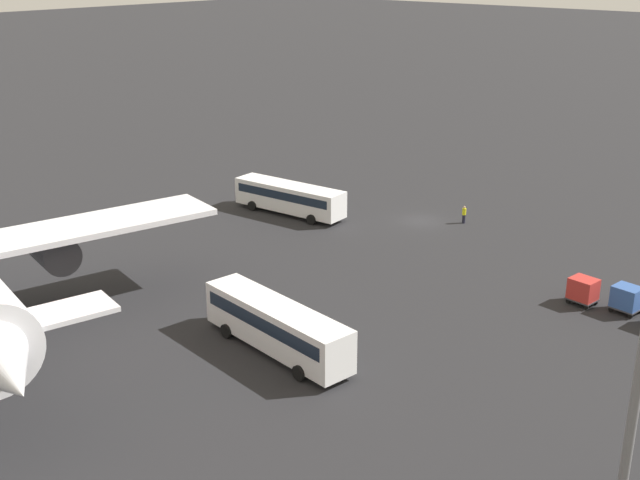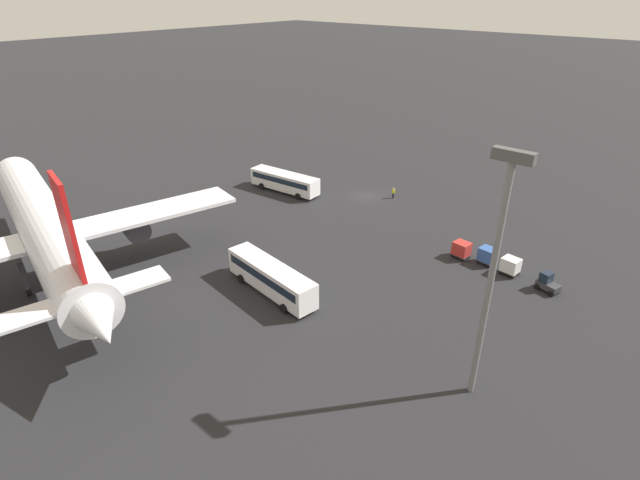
{
  "view_description": "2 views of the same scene",
  "coord_description": "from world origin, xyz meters",
  "px_view_note": "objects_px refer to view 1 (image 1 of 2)",
  "views": [
    {
      "loc": [
        -42.21,
        62.87,
        25.14
      ],
      "look_at": [
        -3.57,
        19.15,
        4.04
      ],
      "focal_mm": 45.0,
      "sensor_mm": 36.0,
      "label": 1
    },
    {
      "loc": [
        -42.57,
        60.14,
        30.08
      ],
      "look_at": [
        -9.86,
        22.59,
        4.37
      ],
      "focal_mm": 28.0,
      "sensor_mm": 36.0,
      "label": 2
    }
  ],
  "objects_px": {
    "worker_person": "(464,215)",
    "cargo_cart_blue": "(627,298)",
    "shuttle_bus_far": "(277,324)",
    "shuttle_bus_near": "(290,196)",
    "cargo_cart_red": "(583,289)"
  },
  "relations": [
    {
      "from": "cargo_cart_red",
      "to": "shuttle_bus_far",
      "type": "bearing_deg",
      "value": 60.01
    },
    {
      "from": "worker_person",
      "to": "cargo_cart_red",
      "type": "relative_size",
      "value": 0.8
    },
    {
      "from": "shuttle_bus_near",
      "to": "shuttle_bus_far",
      "type": "relative_size",
      "value": 0.97
    },
    {
      "from": "worker_person",
      "to": "cargo_cart_red",
      "type": "bearing_deg",
      "value": 148.04
    },
    {
      "from": "worker_person",
      "to": "cargo_cart_blue",
      "type": "xyz_separation_m",
      "value": [
        -19.99,
        9.91,
        0.32
      ]
    },
    {
      "from": "shuttle_bus_far",
      "to": "worker_person",
      "type": "relative_size",
      "value": 7.32
    },
    {
      "from": "shuttle_bus_near",
      "to": "worker_person",
      "type": "relative_size",
      "value": 7.12
    },
    {
      "from": "shuttle_bus_near",
      "to": "shuttle_bus_far",
      "type": "distance_m",
      "value": 29.67
    },
    {
      "from": "shuttle_bus_near",
      "to": "shuttle_bus_far",
      "type": "height_order",
      "value": "shuttle_bus_far"
    },
    {
      "from": "worker_person",
      "to": "shuttle_bus_near",
      "type": "bearing_deg",
      "value": 31.74
    },
    {
      "from": "shuttle_bus_far",
      "to": "shuttle_bus_near",
      "type": "bearing_deg",
      "value": -41.07
    },
    {
      "from": "shuttle_bus_near",
      "to": "cargo_cart_red",
      "type": "relative_size",
      "value": 5.7
    },
    {
      "from": "cargo_cart_blue",
      "to": "cargo_cart_red",
      "type": "distance_m",
      "value": 3.12
    },
    {
      "from": "cargo_cart_blue",
      "to": "worker_person",
      "type": "bearing_deg",
      "value": -26.38
    },
    {
      "from": "shuttle_bus_far",
      "to": "cargo_cart_red",
      "type": "xyz_separation_m",
      "value": [
        -11.93,
        -20.67,
        -0.82
      ]
    }
  ]
}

